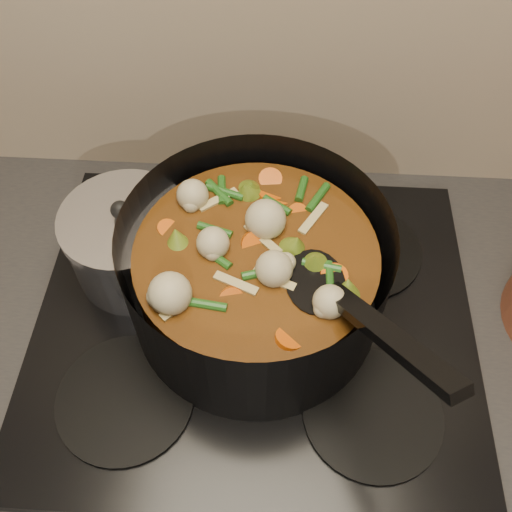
{
  "coord_description": "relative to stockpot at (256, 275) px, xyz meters",
  "views": [
    {
      "loc": [
        0.03,
        1.53,
        1.64
      ],
      "look_at": [
        0.0,
        1.95,
        1.05
      ],
      "focal_mm": 40.0,
      "sensor_mm": 36.0,
      "label": 1
    }
  ],
  "objects": [
    {
      "name": "stockpot",
      "position": [
        0.0,
        0.0,
        0.0
      ],
      "size": [
        0.44,
        0.45,
        0.26
      ],
      "rotation": [
        0.0,
        0.0,
        0.32
      ],
      "color": "black",
      "rests_on": "stovetop"
    },
    {
      "name": "counter",
      "position": [
        -0.0,
        -0.02,
        -0.55
      ],
      "size": [
        2.64,
        0.64,
        0.91
      ],
      "color": "brown",
      "rests_on": "ground"
    },
    {
      "name": "saucepan",
      "position": [
        -0.19,
        0.06,
        -0.02
      ],
      "size": [
        0.18,
        0.18,
        0.15
      ],
      "rotation": [
        0.0,
        0.0,
        -0.42
      ],
      "color": "silver",
      "rests_on": "stovetop"
    },
    {
      "name": "stovetop",
      "position": [
        -0.0,
        -0.02,
        -0.09
      ],
      "size": [
        0.62,
        0.54,
        0.03
      ],
      "color": "black",
      "rests_on": "counter"
    }
  ]
}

